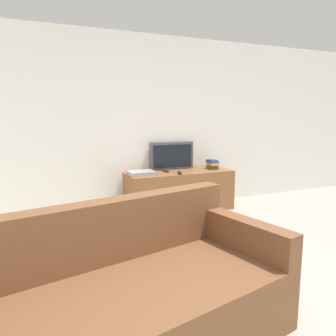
{
  "coord_description": "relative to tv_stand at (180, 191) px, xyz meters",
  "views": [
    {
      "loc": [
        -1.44,
        -1.65,
        1.44
      ],
      "look_at": [
        0.24,
        2.24,
        0.75
      ],
      "focal_mm": 35.0,
      "sensor_mm": 36.0,
      "label": 1
    }
  ],
  "objects": [
    {
      "name": "ground_plane",
      "position": [
        -0.63,
        -2.71,
        -0.3
      ],
      "size": [
        14.0,
        14.0,
        0.0
      ],
      "primitive_type": "plane",
      "color": "#9E998E"
    },
    {
      "name": "remote_secondary",
      "position": [
        -0.08,
        -0.16,
        0.31
      ],
      "size": [
        0.08,
        0.17,
        0.02
      ],
      "rotation": [
        0.0,
        0.0,
        -0.29
      ],
      "color": "black",
      "rests_on": "tv_stand"
    },
    {
      "name": "book_stack",
      "position": [
        0.58,
        0.02,
        0.37
      ],
      "size": [
        0.15,
        0.21,
        0.15
      ],
      "color": "#2D753D",
      "rests_on": "tv_stand"
    },
    {
      "name": "couch",
      "position": [
        -1.64,
        -2.58,
        -0.01
      ],
      "size": [
        2.33,
        1.37,
        0.87
      ],
      "rotation": [
        0.0,
        0.0,
        0.21
      ],
      "color": "brown",
      "rests_on": "ground_plane"
    },
    {
      "name": "set_top_box",
      "position": [
        -0.61,
        -0.02,
        0.33
      ],
      "size": [
        0.36,
        0.29,
        0.05
      ],
      "color": "#99999E",
      "rests_on": "tv_stand"
    },
    {
      "name": "tv_stand",
      "position": [
        0.0,
        0.0,
        0.0
      ],
      "size": [
        1.61,
        0.55,
        0.6
      ],
      "color": "brown",
      "rests_on": "ground_plane"
    },
    {
      "name": "remote_on_stand",
      "position": [
        -0.2,
        0.07,
        0.31
      ],
      "size": [
        0.05,
        0.17,
        0.02
      ],
      "rotation": [
        0.0,
        0.0,
        -0.04
      ],
      "color": "#2D2D2D",
      "rests_on": "tv_stand"
    },
    {
      "name": "television",
      "position": [
        -0.03,
        0.23,
        0.51
      ],
      "size": [
        0.71,
        0.09,
        0.43
      ],
      "color": "#4C4C51",
      "rests_on": "tv_stand"
    },
    {
      "name": "wall_back",
      "position": [
        -0.63,
        0.32,
        1.0
      ],
      "size": [
        9.0,
        0.06,
        2.6
      ],
      "color": "white",
      "rests_on": "ground_plane"
    }
  ]
}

